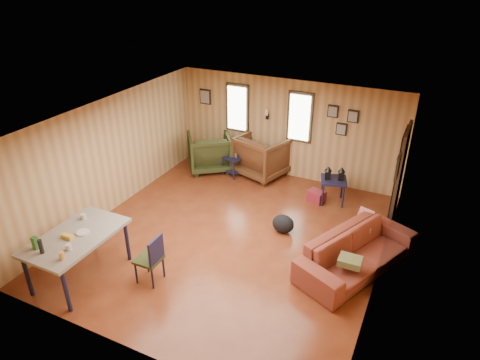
% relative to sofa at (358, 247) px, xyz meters
% --- Properties ---
extents(room, '(5.54, 6.04, 2.44)m').
position_rel_sofa_xyz_m(room, '(-2.21, 0.20, 0.75)').
color(room, brown).
rests_on(room, ground).
extents(sofa, '(1.58, 2.39, 0.91)m').
position_rel_sofa_xyz_m(sofa, '(0.00, 0.00, 0.00)').
color(sofa, maroon).
rests_on(sofa, ground).
extents(recliner_brown, '(1.35, 1.31, 1.13)m').
position_rel_sofa_xyz_m(recliner_brown, '(-2.88, 2.67, 0.11)').
color(recliner_brown, '#522F18').
rests_on(recliner_brown, ground).
extents(recliner_green, '(1.37, 1.36, 1.04)m').
position_rel_sofa_xyz_m(recliner_green, '(-4.23, 2.39, 0.06)').
color(recliner_green, '#2C3216').
rests_on(recliner_green, ground).
extents(end_table, '(0.62, 0.59, 0.63)m').
position_rel_sofa_xyz_m(end_table, '(-3.52, 2.32, -0.10)').
color(end_table, '#191734').
rests_on(end_table, ground).
extents(side_table, '(0.67, 0.67, 0.86)m').
position_rel_sofa_xyz_m(side_table, '(-0.97, 2.08, 0.13)').
color(side_table, '#191734').
rests_on(side_table, ground).
extents(cooler, '(0.43, 0.37, 0.26)m').
position_rel_sofa_xyz_m(cooler, '(-1.29, 1.95, -0.32)').
color(cooler, maroon).
rests_on(cooler, ground).
extents(backpack, '(0.51, 0.43, 0.38)m').
position_rel_sofa_xyz_m(backpack, '(-1.53, 0.50, -0.27)').
color(backpack, black).
rests_on(backpack, ground).
extents(sofa_pillows, '(0.39, 1.56, 0.32)m').
position_rel_sofa_xyz_m(sofa_pillows, '(-0.04, 0.15, 0.04)').
color(sofa_pillows, brown).
rests_on(sofa_pillows, sofa).
extents(dining_table, '(0.98, 1.63, 1.07)m').
position_rel_sofa_xyz_m(dining_table, '(-4.11, -2.22, 0.30)').
color(dining_table, gray).
rests_on(dining_table, ground).
extents(dining_chair, '(0.41, 0.41, 0.88)m').
position_rel_sofa_xyz_m(dining_chair, '(-2.96, -1.78, 0.04)').
color(dining_chair, '#2C3216').
rests_on(dining_chair, ground).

